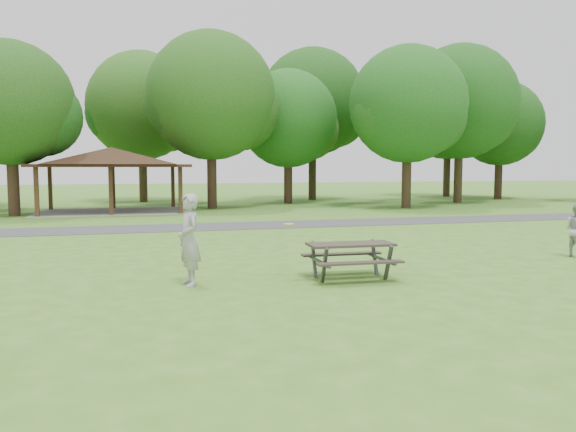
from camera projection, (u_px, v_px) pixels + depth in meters
The scene contains 15 objects.
ground at pixel (295, 300), 11.01m from camera, with size 160.00×160.00×0.00m, color #417621.
asphalt_path at pixel (203, 227), 24.42m from camera, with size 120.00×3.20×0.02m, color #3F4042.
pavilion at pixel (111, 159), 32.64m from camera, with size 8.60×7.01×3.76m.
tree_row_d at pixel (12, 107), 29.65m from camera, with size 6.93×6.60×9.27m.
tree_row_e at pixel (213, 100), 34.97m from camera, with size 8.40×8.00×11.02m.
tree_row_f at pixel (289, 122), 40.04m from camera, with size 7.35×7.00×9.55m.
tree_row_g at pixel (409, 108), 35.41m from camera, with size 7.77×7.40×10.25m.
tree_row_h at pixel (461, 105), 40.35m from camera, with size 8.61×8.20×11.37m.
tree_row_i at pixel (501, 126), 45.43m from camera, with size 7.14×6.80×9.52m.
tree_deep_b at pixel (143, 109), 41.53m from camera, with size 8.40×8.00×11.13m.
tree_deep_c at pixel (314, 105), 44.08m from camera, with size 8.82×8.40×11.90m.
tree_deep_d at pixel (449, 116), 49.10m from camera, with size 8.40×8.00×11.27m.
picnic_table_middle at pixel (351, 252), 13.08m from camera, with size 2.06×1.69×0.87m.
frisbee_in_flight at pixel (289, 224), 13.10m from camera, with size 0.32×0.32×0.02m.
frisbee_thrower at pixel (189, 240), 12.31m from camera, with size 0.74×0.48×2.03m, color #A4A4A6.
Camera 1 is at (-3.10, -10.37, 2.61)m, focal length 35.00 mm.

